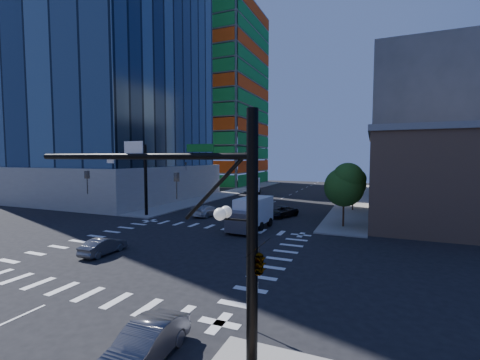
% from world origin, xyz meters
% --- Properties ---
extents(ground, '(160.00, 160.00, 0.00)m').
position_xyz_m(ground, '(0.00, 0.00, 0.00)').
color(ground, black).
rests_on(ground, ground).
extents(road_markings, '(20.00, 20.00, 0.01)m').
position_xyz_m(road_markings, '(0.00, 0.00, 0.01)').
color(road_markings, silver).
rests_on(road_markings, ground).
extents(sidewalk_ne, '(5.00, 60.00, 0.15)m').
position_xyz_m(sidewalk_ne, '(12.50, 40.00, 0.07)').
color(sidewalk_ne, gray).
rests_on(sidewalk_ne, ground).
extents(sidewalk_nw, '(5.00, 60.00, 0.15)m').
position_xyz_m(sidewalk_nw, '(-12.50, 40.00, 0.07)').
color(sidewalk_nw, gray).
rests_on(sidewalk_nw, ground).
extents(office_tower, '(30.00, 30.00, 71.00)m').
position_xyz_m(office_tower, '(-30.00, 25.00, 35.13)').
color(office_tower, '#9C958C').
rests_on(office_tower, ground).
extents(construction_building, '(25.16, 34.50, 70.60)m').
position_xyz_m(construction_building, '(-27.41, 61.93, 24.61)').
color(construction_building, slate).
rests_on(construction_building, ground).
extents(commercial_building, '(20.50, 22.50, 10.60)m').
position_xyz_m(commercial_building, '(25.00, 22.00, 5.31)').
color(commercial_building, tan).
rests_on(commercial_building, ground).
extents(bg_building_ne, '(24.00, 30.00, 28.00)m').
position_xyz_m(bg_building_ne, '(27.00, 55.00, 14.00)').
color(bg_building_ne, '#5E5955').
rests_on(bg_building_ne, ground).
extents(signal_mast_se, '(10.51, 2.48, 9.00)m').
position_xyz_m(signal_mast_se, '(10.60, -11.50, 5.01)').
color(signal_mast_se, black).
rests_on(signal_mast_se, sidewalk_se).
extents(signal_mast_nw, '(10.20, 0.40, 9.00)m').
position_xyz_m(signal_mast_nw, '(-10.00, 11.50, 5.49)').
color(signal_mast_nw, black).
rests_on(signal_mast_nw, sidewalk_nw).
extents(tree_south, '(4.16, 4.16, 6.82)m').
position_xyz_m(tree_south, '(12.63, 13.90, 4.69)').
color(tree_south, '#382316').
rests_on(tree_south, sidewalk_ne).
extents(tree_north, '(3.54, 3.52, 5.78)m').
position_xyz_m(tree_north, '(12.93, 25.90, 3.99)').
color(tree_north, '#382316').
rests_on(tree_north, sidewalk_ne).
extents(no_parking_sign, '(0.30, 0.06, 2.20)m').
position_xyz_m(no_parking_sign, '(10.70, -9.00, 1.38)').
color(no_parking_sign, black).
rests_on(no_parking_sign, ground).
extents(car_nb_right, '(1.75, 4.37, 1.41)m').
position_xyz_m(car_nb_right, '(7.73, -12.55, 0.71)').
color(car_nb_right, '#4E4E53').
rests_on(car_nb_right, ground).
extents(car_nb_far, '(3.92, 5.24, 1.32)m').
position_xyz_m(car_nb_far, '(4.78, 17.49, 0.66)').
color(car_nb_far, black).
rests_on(car_nb_far, ground).
extents(car_sb_near, '(2.82, 5.06, 1.39)m').
position_xyz_m(car_sb_near, '(-4.13, 14.52, 0.69)').
color(car_sb_near, silver).
rests_on(car_sb_near, ground).
extents(car_sb_mid, '(2.49, 4.46, 1.43)m').
position_xyz_m(car_sb_mid, '(-3.68, 30.02, 0.72)').
color(car_sb_mid, '#9A9BA1').
rests_on(car_sb_mid, ground).
extents(car_sb_cross, '(1.39, 3.91, 1.28)m').
position_xyz_m(car_sb_cross, '(-3.93, -3.05, 0.64)').
color(car_sb_cross, '#54555A').
rests_on(car_sb_cross, ground).
extents(box_truck_near, '(3.15, 6.42, 3.27)m').
position_xyz_m(box_truck_near, '(3.64, 9.06, 1.45)').
color(box_truck_near, black).
rests_on(box_truck_near, ground).
extents(box_truck_far, '(4.31, 6.57, 3.19)m').
position_xyz_m(box_truck_far, '(-7.79, 41.92, 1.41)').
color(box_truck_far, black).
rests_on(box_truck_far, ground).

